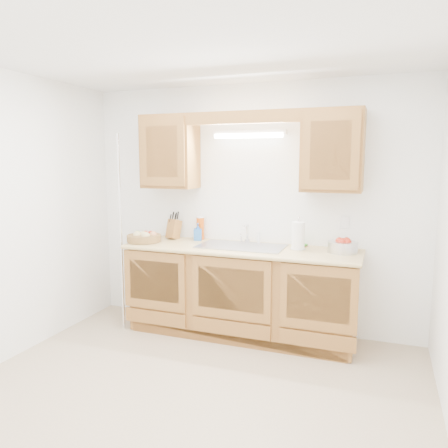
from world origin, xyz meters
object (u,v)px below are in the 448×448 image
at_px(knife_block, 174,229).
at_px(apple_bowl, 343,246).
at_px(paper_towel, 298,236).
at_px(fruit_basket, 144,237).

xyz_separation_m(knife_block, apple_bowl, (1.78, -0.11, -0.05)).
bearing_deg(apple_bowl, knife_block, 176.33).
xyz_separation_m(knife_block, paper_towel, (1.37, -0.12, 0.02)).
relative_size(fruit_basket, knife_block, 1.17).
xyz_separation_m(fruit_basket, paper_towel, (1.58, 0.15, 0.08)).
bearing_deg(paper_towel, fruit_basket, -174.65).
bearing_deg(knife_block, paper_towel, 9.17).
distance_m(paper_towel, apple_bowl, 0.42).
relative_size(paper_towel, apple_bowl, 0.91).
bearing_deg(paper_towel, apple_bowl, 1.45).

